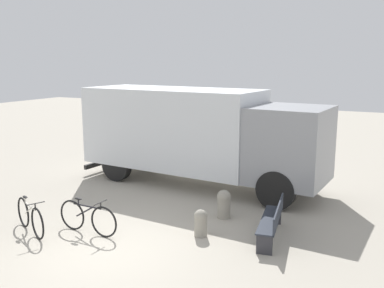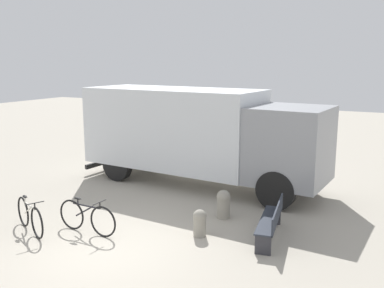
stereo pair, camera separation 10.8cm
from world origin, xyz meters
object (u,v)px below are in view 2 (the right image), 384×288
delivery_truck (197,132)px  bollard_far_bench (223,203)px  park_bench (272,219)px  bicycle_near (30,216)px  bollard_near_bench (200,222)px  bicycle_middle (87,217)px

delivery_truck → bollard_far_bench: bearing=-46.9°
park_bench → bollard_far_bench: bearing=55.3°
bollard_far_bench → delivery_truck: bearing=129.0°
bicycle_near → bollard_far_bench: size_ratio=2.11×
park_bench → bollard_near_bench: bearing=102.7°
park_bench → bollard_far_bench: size_ratio=2.59×
bollard_near_bench → park_bench: bearing=22.1°
bicycle_near → bollard_near_bench: (3.69, 1.63, -0.05)m
delivery_truck → park_bench: delivery_truck is taller
delivery_truck → bollard_far_bench: delivery_truck is taller
bicycle_near → delivery_truck: bearing=96.5°
bicycle_near → bollard_far_bench: bearing=62.5°
delivery_truck → bicycle_middle: (-0.47, -4.88, -1.36)m
bollard_near_bench → bollard_far_bench: size_ratio=0.85×
delivery_truck → bicycle_near: delivery_truck is taller
park_bench → bollard_far_bench: park_bench is taller
bicycle_middle → bollard_near_bench: bearing=24.9°
delivery_truck → bicycle_near: bearing=-103.3°
delivery_truck → bollard_far_bench: (2.01, -2.48, -1.35)m
park_bench → bollard_near_bench: size_ratio=3.03×
park_bench → bicycle_near: bicycle_near is taller
bicycle_near → bicycle_middle: (1.25, 0.57, 0.00)m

